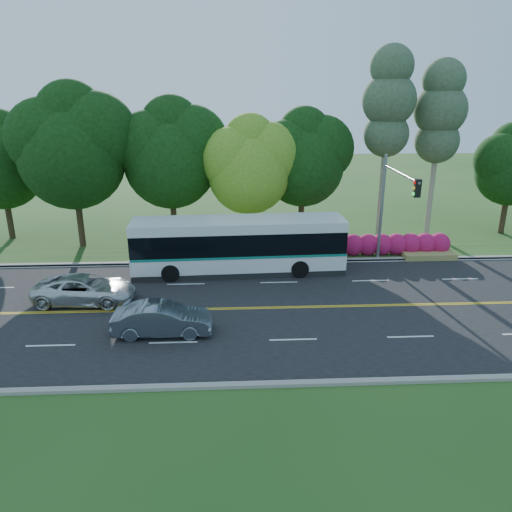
{
  "coord_description": "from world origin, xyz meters",
  "views": [
    {
      "loc": [
        -3.23,
        -23.83,
        11.19
      ],
      "look_at": [
        -1.94,
        2.0,
        2.22
      ],
      "focal_mm": 35.0,
      "sensor_mm": 36.0,
      "label": 1
    }
  ],
  "objects_px": {
    "transit_bus": "(238,246)",
    "suv": "(85,289)",
    "traffic_signal": "(392,197)",
    "sedan": "(162,319)"
  },
  "relations": [
    {
      "from": "sedan",
      "to": "suv",
      "type": "relative_size",
      "value": 0.86
    },
    {
      "from": "sedan",
      "to": "suv",
      "type": "distance_m",
      "value": 6.01
    },
    {
      "from": "transit_bus",
      "to": "traffic_signal",
      "type": "bearing_deg",
      "value": -2.29
    },
    {
      "from": "transit_bus",
      "to": "suv",
      "type": "bearing_deg",
      "value": -155.74
    },
    {
      "from": "transit_bus",
      "to": "sedan",
      "type": "height_order",
      "value": "transit_bus"
    },
    {
      "from": "traffic_signal",
      "to": "transit_bus",
      "type": "distance_m",
      "value": 9.81
    },
    {
      "from": "transit_bus",
      "to": "suv",
      "type": "relative_size",
      "value": 2.45
    },
    {
      "from": "sedan",
      "to": "traffic_signal",
      "type": "bearing_deg",
      "value": -59.0
    },
    {
      "from": "sedan",
      "to": "suv",
      "type": "height_order",
      "value": "sedan"
    },
    {
      "from": "traffic_signal",
      "to": "sedan",
      "type": "height_order",
      "value": "traffic_signal"
    }
  ]
}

